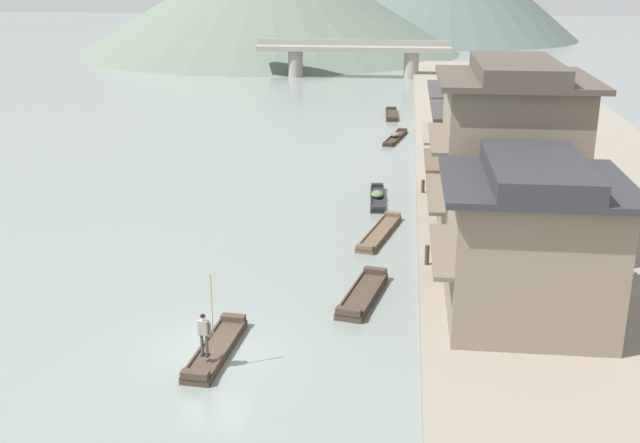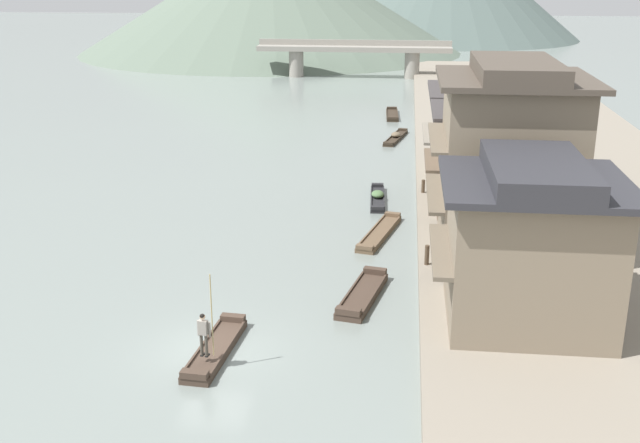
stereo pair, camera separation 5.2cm
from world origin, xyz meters
TOP-DOWN VIEW (x-y plane):
  - ground_plane at (0.00, 0.00)m, footprint 400.00×400.00m
  - riverbank_right at (16.45, 30.00)m, footprint 18.00×110.00m
  - boat_foreground_poled at (0.16, -0.21)m, footprint 1.39×4.77m
  - boatman_person at (0.10, -1.33)m, footprint 0.57×0.31m
  - boat_moored_nearest at (5.12, 5.11)m, footprint 2.00×4.83m
  - boat_moored_second at (5.39, 46.06)m, footprint 1.29×5.49m
  - boat_moored_third at (5.91, 36.25)m, footprint 1.92×5.80m
  - boat_moored_far at (5.16, 19.24)m, footprint 1.03×5.08m
  - boat_midriver_drifting at (5.51, 13.10)m, footprint 2.19×5.82m
  - house_waterfront_nearest at (11.32, 2.75)m, footprint 6.88×6.57m
  - house_waterfront_second at (11.36, 10.33)m, footprint 6.97×7.37m
  - house_waterfront_tall at (10.46, 16.70)m, footprint 5.18×6.02m
  - house_waterfront_narrow at (10.47, 23.76)m, footprint 5.20×7.21m
  - mooring_post_dock_near at (7.80, 7.86)m, footprint 0.20×0.20m
  - mooring_post_dock_mid at (7.80, 19.30)m, footprint 0.20×0.20m
  - stone_bridge at (0.00, 71.48)m, footprint 23.86×2.40m

SIDE VIEW (x-z plane):
  - ground_plane at x=0.00m, z-range 0.00..0.00m
  - boat_midriver_drifting at x=5.51m, z-range -0.07..0.34m
  - boat_moored_second at x=5.39m, z-range -0.08..0.36m
  - boat_foreground_poled at x=0.16m, z-range -0.08..0.40m
  - boat_moored_nearest at x=5.12m, z-range -0.09..0.44m
  - boat_moored_third at x=5.91m, z-range -0.12..0.48m
  - boat_moored_far at x=5.16m, z-range -0.11..0.50m
  - riverbank_right at x=16.45m, z-range 0.00..0.58m
  - mooring_post_dock_mid at x=7.80m, z-range 0.58..1.35m
  - mooring_post_dock_near at x=7.80m, z-range 0.58..1.48m
  - boatman_person at x=0.10m, z-range -0.02..3.02m
  - stone_bridge at x=0.00m, z-range 0.65..5.14m
  - house_waterfront_nearest at x=11.32m, z-range 0.51..6.65m
  - house_waterfront_narrow at x=10.47m, z-range 0.51..6.65m
  - house_waterfront_tall at x=10.46m, z-range 0.52..6.66m
  - house_waterfront_second at x=11.36m, z-range 0.50..9.24m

